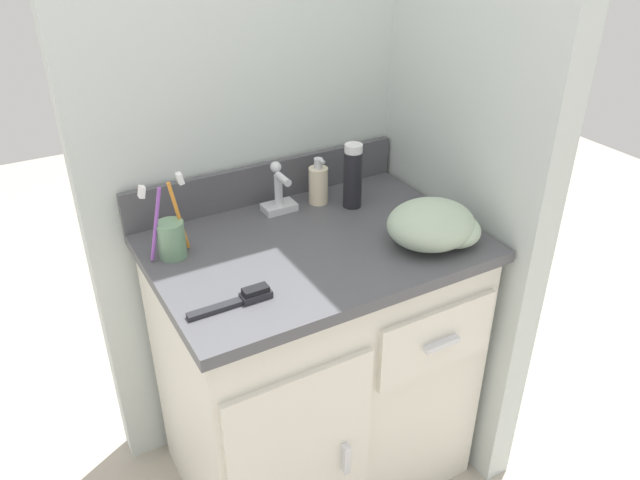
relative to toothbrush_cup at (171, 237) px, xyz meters
The scene contains 11 objects.
ground_plane 0.90m from the toothbrush_cup, 18.59° to the right, with size 6.00×6.00×0.00m, color #ADA393.
wall_back 0.47m from the toothbrush_cup, 34.30° to the left, with size 0.98×0.08×2.20m, color silver.
wall_right 0.82m from the toothbrush_cup, ahead, with size 0.08×0.64×2.20m, color silver.
vanity 0.54m from the toothbrush_cup, 19.23° to the right, with size 0.80×0.58×0.79m.
backsplash 0.36m from the toothbrush_cup, 26.57° to the left, with size 0.80×0.02×0.11m.
sink_faucet 0.33m from the toothbrush_cup, 14.71° to the left, with size 0.09×0.09×0.14m.
toothbrush_cup is the anchor object (origin of this frame).
soap_dispenser 0.45m from the toothbrush_cup, 10.04° to the left, with size 0.05×0.06×0.14m.
shaving_cream_can 0.51m from the toothbrush_cup, ahead, with size 0.05×0.05×0.18m.
hairbrush 0.27m from the toothbrush_cup, 75.51° to the right, with size 0.19×0.03×0.03m.
hand_towel 0.63m from the toothbrush_cup, 24.28° to the right, with size 0.23×0.20×0.11m.
Camera 1 is at (-0.65, -1.16, 1.56)m, focal length 35.00 mm.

